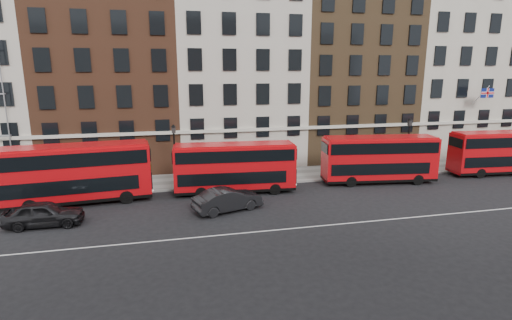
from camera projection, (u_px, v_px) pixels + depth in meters
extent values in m
plane|color=black|center=(285.00, 217.00, 27.63)|extent=(120.00, 120.00, 0.00)
cube|color=slate|center=(252.00, 177.00, 37.58)|extent=(80.00, 5.00, 0.15)
cube|color=gray|center=(258.00, 184.00, 35.20)|extent=(80.00, 0.30, 0.16)
cube|color=white|center=(294.00, 228.00, 25.73)|extent=(70.00, 0.12, 0.01)
cube|color=brown|center=(109.00, 58.00, 39.42)|extent=(12.80, 10.00, 22.00)
cube|color=#BBB4A5|center=(237.00, 74.00, 42.57)|extent=(12.80, 10.00, 19.00)
cube|color=brown|center=(348.00, 64.00, 45.15)|extent=(12.80, 10.00, 21.00)
cube|color=#AEA796|center=(446.00, 69.00, 48.07)|extent=(12.80, 10.00, 20.00)
cube|color=#BF090F|center=(76.00, 173.00, 29.91)|extent=(10.92, 3.52, 4.04)
cube|color=black|center=(79.00, 197.00, 30.34)|extent=(10.93, 3.56, 0.25)
cube|color=black|center=(73.00, 183.00, 29.98)|extent=(9.71, 3.49, 1.07)
cube|color=black|center=(74.00, 157.00, 29.63)|extent=(10.52, 3.56, 1.02)
cube|color=#BF090F|center=(73.00, 146.00, 29.44)|extent=(10.60, 3.29, 0.18)
cube|color=black|center=(151.00, 178.00, 31.74)|extent=(0.29, 2.25, 1.33)
cube|color=black|center=(150.00, 164.00, 31.49)|extent=(0.26, 1.94, 0.43)
cylinder|color=black|center=(127.00, 197.00, 30.33)|extent=(1.04, 0.38, 1.02)
cylinder|color=black|center=(126.00, 189.00, 32.45)|extent=(1.04, 0.38, 1.02)
cylinder|color=black|center=(30.00, 206.00, 28.34)|extent=(1.04, 0.38, 1.02)
cylinder|color=black|center=(36.00, 197.00, 30.46)|extent=(1.04, 0.38, 1.02)
cube|color=#BF090F|center=(235.00, 167.00, 32.61)|extent=(9.93, 3.03, 3.68)
cube|color=black|center=(235.00, 188.00, 33.00)|extent=(9.93, 3.06, 0.22)
cube|color=black|center=(231.00, 175.00, 32.71)|extent=(8.82, 3.02, 0.98)
cube|color=black|center=(235.00, 154.00, 32.35)|extent=(9.56, 3.07, 0.93)
cube|color=#BF090F|center=(234.00, 145.00, 32.18)|extent=(9.63, 2.82, 0.17)
cube|color=black|center=(293.00, 173.00, 33.52)|extent=(0.22, 2.05, 1.21)
cube|color=black|center=(293.00, 162.00, 33.29)|extent=(0.20, 1.77, 0.39)
cylinder|color=black|center=(275.00, 189.00, 32.47)|extent=(0.95, 0.33, 0.93)
cylinder|color=black|center=(270.00, 182.00, 34.48)|extent=(0.95, 0.33, 0.93)
cylinder|color=black|center=(201.00, 193.00, 31.57)|extent=(0.95, 0.33, 0.93)
cylinder|color=black|center=(201.00, 185.00, 33.58)|extent=(0.95, 0.33, 0.93)
cube|color=#BF090F|center=(379.00, 159.00, 35.46)|extent=(10.18, 3.60, 3.75)
cube|color=black|center=(378.00, 178.00, 35.86)|extent=(10.19, 3.64, 0.23)
cube|color=black|center=(376.00, 166.00, 35.58)|extent=(9.06, 3.54, 1.00)
cube|color=black|center=(380.00, 146.00, 35.20)|extent=(9.81, 3.63, 0.95)
cube|color=#BF090F|center=(381.00, 138.00, 35.03)|extent=(9.87, 3.38, 0.17)
cube|color=black|center=(432.00, 165.00, 36.12)|extent=(0.34, 2.08, 1.23)
cube|color=black|center=(433.00, 155.00, 35.89)|extent=(0.30, 1.80, 0.40)
cylinder|color=black|center=(418.00, 180.00, 35.14)|extent=(0.97, 0.38, 0.95)
cylinder|color=black|center=(407.00, 174.00, 37.20)|extent=(0.97, 0.38, 0.95)
cylinder|color=black|center=(351.00, 182.00, 34.54)|extent=(0.97, 0.38, 0.95)
cylinder|color=black|center=(343.00, 175.00, 36.60)|extent=(0.97, 0.38, 0.95)
cube|color=#BF090F|center=(502.00, 152.00, 38.32)|extent=(10.05, 3.16, 3.72)
cube|color=black|center=(499.00, 170.00, 38.72)|extent=(10.05, 3.20, 0.23)
cube|color=black|center=(498.00, 159.00, 38.43)|extent=(8.93, 3.14, 0.99)
cube|color=black|center=(504.00, 140.00, 38.06)|extent=(9.68, 3.20, 0.94)
cube|color=#BF090F|center=(505.00, 133.00, 37.89)|extent=(9.75, 2.95, 0.17)
cylinder|color=black|center=(480.00, 173.00, 37.30)|extent=(0.96, 0.34, 0.94)
cylinder|color=black|center=(466.00, 168.00, 39.33)|extent=(0.96, 0.34, 0.94)
imported|color=black|center=(44.00, 214.00, 26.00)|extent=(4.89, 2.03, 1.65)
imported|color=black|center=(228.00, 200.00, 28.77)|extent=(5.35, 3.24, 1.67)
cylinder|color=black|center=(175.00, 159.00, 34.22)|extent=(0.14, 0.14, 4.60)
cylinder|color=black|center=(176.00, 182.00, 34.67)|extent=(0.32, 0.32, 0.60)
cube|color=#262626|center=(174.00, 130.00, 33.65)|extent=(0.32, 0.32, 0.55)
cone|color=black|center=(173.00, 126.00, 33.57)|extent=(0.44, 0.44, 0.25)
cylinder|color=black|center=(408.00, 149.00, 38.54)|extent=(0.14, 0.14, 4.60)
cylinder|color=black|center=(406.00, 169.00, 38.99)|extent=(0.32, 0.32, 0.60)
cube|color=#262626|center=(410.00, 123.00, 37.96)|extent=(0.32, 0.32, 0.55)
cone|color=black|center=(410.00, 119.00, 37.88)|extent=(0.44, 0.44, 0.25)
cylinder|color=black|center=(476.00, 155.00, 40.42)|extent=(0.12, 0.12, 2.60)
cube|color=black|center=(479.00, 140.00, 39.91)|extent=(0.25, 0.30, 0.75)
sphere|color=red|center=(481.00, 138.00, 39.70)|extent=(0.14, 0.14, 0.14)
sphere|color=#0C9919|center=(480.00, 142.00, 39.80)|extent=(0.14, 0.14, 0.14)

